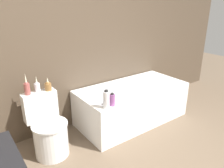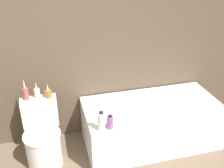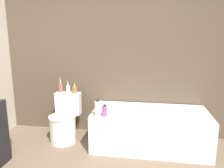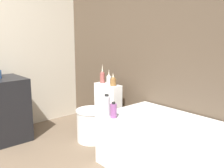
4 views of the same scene
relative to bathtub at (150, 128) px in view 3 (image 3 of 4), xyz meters
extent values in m
cube|color=brown|center=(-0.74, 0.45, 1.02)|extent=(6.40, 0.06, 2.60)
cube|color=white|center=(0.00, 0.00, 0.00)|extent=(1.65, 0.80, 0.55)
cube|color=#B7BCC6|center=(0.00, 0.00, 0.26)|extent=(1.45, 0.60, 0.01)
cylinder|color=white|center=(-1.32, -0.07, -0.08)|extent=(0.39, 0.39, 0.40)
cylinder|color=white|center=(-1.32, -0.07, 0.13)|extent=(0.41, 0.41, 0.02)
cube|color=white|center=(-1.32, 0.20, 0.26)|extent=(0.40, 0.16, 0.36)
cylinder|color=#994C47|center=(-1.44, 0.21, 0.51)|extent=(0.07, 0.07, 0.14)
sphere|color=#994C47|center=(-1.44, 0.21, 0.58)|extent=(0.04, 0.04, 0.04)
cone|color=beige|center=(-1.44, 0.21, 0.64)|extent=(0.02, 0.02, 0.12)
cylinder|color=silver|center=(-1.32, 0.22, 0.49)|extent=(0.07, 0.07, 0.11)
sphere|color=silver|center=(-1.32, 0.22, 0.55)|extent=(0.04, 0.04, 0.04)
cone|color=beige|center=(-1.32, 0.22, 0.59)|extent=(0.02, 0.02, 0.09)
cylinder|color=olive|center=(-1.20, 0.19, 0.49)|extent=(0.08, 0.08, 0.09)
sphere|color=olive|center=(-1.20, 0.19, 0.53)|extent=(0.05, 0.05, 0.05)
cone|color=beige|center=(-1.20, 0.19, 0.57)|extent=(0.03, 0.03, 0.08)
cylinder|color=silver|center=(-0.70, -0.34, 0.38)|extent=(0.08, 0.08, 0.21)
cylinder|color=black|center=(-0.70, -0.34, 0.49)|extent=(0.04, 0.04, 0.02)
cylinder|color=#8C4C8C|center=(-0.61, -0.33, 0.34)|extent=(0.07, 0.07, 0.14)
cylinder|color=black|center=(-0.61, -0.33, 0.43)|extent=(0.04, 0.04, 0.02)
camera|label=1|loc=(-2.02, -2.26, 1.46)|focal=35.00mm
camera|label=2|loc=(-1.16, -2.47, 1.95)|focal=42.00mm
camera|label=3|loc=(-0.07, -3.06, 1.31)|focal=35.00mm
camera|label=4|loc=(1.29, -2.02, 1.14)|focal=42.00mm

